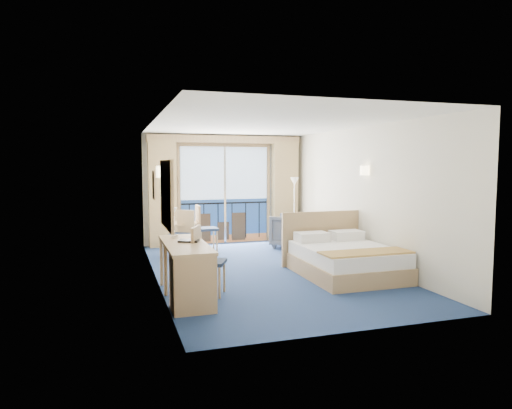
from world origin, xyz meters
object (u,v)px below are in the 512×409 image
Objects in this scene: floor_lamp at (294,194)px; table_chair_a at (203,225)px; desk_chair at (204,256)px; bed at (345,259)px; armchair at (291,231)px; round_table at (183,230)px; table_chair_b at (183,230)px; nightstand at (342,248)px; desk at (191,275)px.

floor_lamp reaches higher than table_chair_a.
table_chair_a is at bearing 13.71° from desk_chair.
bed is 1.92× the size of desk_chair.
round_table is at bearing -54.92° from armchair.
floor_lamp is 1.68× the size of table_chair_b.
nightstand is 4.12m from desk.
table_chair_a is (-2.08, 0.19, 0.19)m from armchair.
desk is 2.36× the size of round_table.
armchair is 1.18× the size of round_table.
nightstand is 0.46× the size of table_chair_a.
armchair is 4.28m from desk_chair.
round_table is (-3.00, 1.85, 0.26)m from nightstand.
floor_lamp is at bearing 83.25° from bed.
desk_chair is at bearing -93.16° from round_table.
bed is 1.21× the size of floor_lamp.
bed is at bearing -146.92° from table_chair_a.
table_chair_a is at bearing 76.63° from desk.
desk_chair is 3.49m from round_table.
bed is 3.61m from table_chair_a.
desk is 0.64m from desk_chair.
floor_lamp is 0.94× the size of desk.
table_chair_b reaches higher than armchair.
bed is 1.90× the size of table_chair_a.
armchair reaches higher than round_table.
table_chair_a reaches higher than desk.
table_chair_b is at bearing -166.06° from floor_lamp.
round_table is 0.48m from table_chair_a.
armchair is 4.89m from desk.
floor_lamp is at bearing 5.45° from round_table.
bed is 2.67m from desk_chair.
desk_chair is at bearing 169.46° from table_chair_a.
bed is 1.14× the size of desk.
armchair is at bearing -94.92° from table_chair_a.
floor_lamp is (0.26, 0.47, 0.85)m from armchair.
nightstand is 0.66× the size of round_table.
floor_lamp is at bearing -82.92° from table_chair_a.
round_table is at bearing 21.39° from desk_chair.
table_chair_b is (-2.47, 2.60, 0.26)m from bed.
bed is 3.89m from round_table.
floor_lamp is at bearing -169.68° from armchair.
table_chair_b reaches higher than desk.
table_chair_b is (-0.52, -0.43, -0.04)m from table_chair_a.
bed is at bearing 18.91° from desk.
table_chair_b is (0.43, 3.59, 0.10)m from desk.
desk_chair is (0.29, 0.55, 0.13)m from desk.
desk reaches higher than armchair.
armchair is at bearing 105.25° from nightstand.
bed reaches higher than nightstand.
armchair is (0.13, 2.84, 0.10)m from bed.
round_table reaches higher than nightstand.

